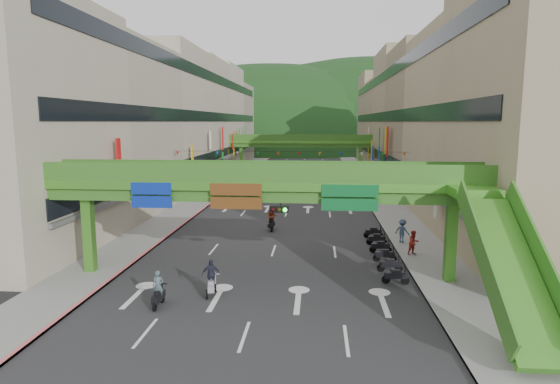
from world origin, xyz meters
The scene contains 23 objects.
ground centered at (0.00, 0.00, 0.00)m, with size 320.00×320.00×0.00m, color black.
road_slab centered at (0.00, 50.00, 0.01)m, with size 18.00×140.00×0.02m, color #28282B.
sidewalk_left centered at (-11.00, 50.00, 0.07)m, with size 4.00×140.00×0.15m, color gray.
sidewalk_right centered at (11.00, 50.00, 0.07)m, with size 4.00×140.00×0.15m, color gray.
curb_left centered at (-9.10, 50.00, 0.09)m, with size 0.20×140.00×0.18m, color #CC5959.
curb_right centered at (9.10, 50.00, 0.09)m, with size 0.20×140.00×0.18m, color gray.
building_row_left centered at (-18.93, 50.00, 9.46)m, with size 12.80×95.00×19.00m.
building_row_right centered at (18.93, 50.00, 9.46)m, with size 12.80×95.00×19.00m.
overpass_near centered at (0.93, 5.38, 5.21)m, with size 28.00×12.27×7.10m.
overpass_far centered at (0.00, 65.00, 5.40)m, with size 28.00×2.20×7.10m.
hill_left centered at (-15.00, 160.00, 0.00)m, with size 168.00×140.00×112.00m, color #1C4419.
hill_right centered at (25.00, 180.00, 0.00)m, with size 208.00×176.00×128.00m, color #1C4419.
bunting_string centered at (0.00, 30.00, 5.96)m, with size 26.00×0.36×0.47m.
scooter_rider_near centered at (-4.92, 1.00, 0.88)m, with size 0.58×1.60×1.92m.
scooter_rider_mid centered at (-0.77, 18.43, 1.16)m, with size 1.00×1.60×2.22m.
scooter_rider_left centered at (-2.57, 2.78, 1.03)m, with size 1.07×1.59×2.06m.
scooter_rider_far centered at (-2.59, 39.95, 0.93)m, with size 0.83×1.58×1.87m.
parked_scooter_row centered at (7.80, 10.90, 0.52)m, with size 1.60×11.56×1.08m.
car_silver centered at (-5.87, 59.14, 0.69)m, with size 1.46×4.18×1.38m, color #989A9F.
car_yellow centered at (1.50, 59.92, 0.65)m, with size 1.54×3.83×1.30m, color gold.
pedestrian_red centered at (9.99, 11.28, 0.87)m, with size 0.85×0.66×1.74m, color #A3231B.
pedestrian_dark centered at (11.47, 37.78, 0.87)m, with size 1.02×0.42×1.74m, color black.
pedestrian_blue centered at (9.80, 14.69, 0.91)m, with size 0.85×0.55×1.83m, color #31435C.
Camera 1 is at (3.14, -21.37, 9.46)m, focal length 30.00 mm.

